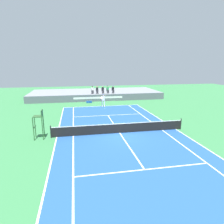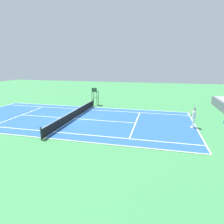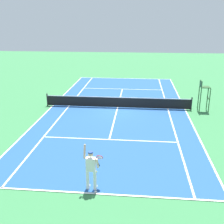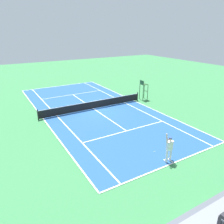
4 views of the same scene
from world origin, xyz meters
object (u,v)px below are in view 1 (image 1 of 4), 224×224
object	(u,v)px
spectator_seated_1	(97,90)
tennis_player	(103,100)
spectator_seated_0	(92,90)
spectator_seated_3	(108,90)
spectator_seated_4	(113,90)
tennis_ball	(105,108)
equipment_bag	(89,102)
umpire_chair	(39,121)
spectator_seated_2	(103,90)

from	to	relation	value
spectator_seated_1	tennis_player	xyz separation A→B (m)	(0.21, -5.61, -0.77)
spectator_seated_0	tennis_player	size ratio (longest dim) A/B	0.61
spectator_seated_3	spectator_seated_4	xyz separation A→B (m)	(0.93, 0.00, 0.00)
tennis_ball	spectator_seated_4	bearing A→B (deg)	69.75
spectator_seated_4	spectator_seated_1	bearing A→B (deg)	180.00
spectator_seated_0	equipment_bag	xyz separation A→B (m)	(-0.79, -2.33, -1.60)
spectator_seated_0	equipment_bag	distance (m)	2.94
spectator_seated_3	equipment_bag	bearing A→B (deg)	-145.97
tennis_ball	spectator_seated_3	bearing A→B (deg)	76.78
spectator_seated_1	spectator_seated_4	size ratio (longest dim) A/B	1.00
spectator_seated_0	umpire_chair	xyz separation A→B (m)	(-5.97, -17.17, -0.21)
umpire_chair	equipment_bag	xyz separation A→B (m)	(5.18, 14.84, -1.40)
spectator_seated_3	equipment_bag	distance (m)	4.46
spectator_seated_4	umpire_chair	world-z (taller)	umpire_chair
spectator_seated_1	tennis_player	world-z (taller)	spectator_seated_1
spectator_seated_1	tennis_player	size ratio (longest dim) A/B	0.61
spectator_seated_0	spectator_seated_1	bearing A→B (deg)	0.00
tennis_ball	equipment_bag	bearing A→B (deg)	111.30
spectator_seated_0	spectator_seated_1	distance (m)	0.82
spectator_seated_1	tennis_player	distance (m)	5.67
tennis_ball	equipment_bag	xyz separation A→B (m)	(-1.81, 4.65, 0.13)
spectator_seated_0	tennis_ball	world-z (taller)	spectator_seated_0
spectator_seated_1	spectator_seated_3	size ratio (longest dim) A/B	1.00
tennis_player	equipment_bag	distance (m)	3.84
tennis_ball	umpire_chair	bearing A→B (deg)	-124.47
spectator_seated_2	spectator_seated_3	bearing A→B (deg)	0.00
spectator_seated_0	tennis_ball	size ratio (longest dim) A/B	18.60
tennis_player	umpire_chair	world-z (taller)	umpire_chair
spectator_seated_3	spectator_seated_1	bearing A→B (deg)	180.00
spectator_seated_0	umpire_chair	distance (m)	18.18
spectator_seated_2	spectator_seated_3	xyz separation A→B (m)	(0.86, 0.00, 0.00)
spectator_seated_4	equipment_bag	bearing A→B (deg)	-152.01
spectator_seated_2	tennis_ball	distance (m)	7.23
spectator_seated_3	tennis_player	bearing A→B (deg)	-106.22
tennis_ball	equipment_bag	world-z (taller)	equipment_bag
spectator_seated_0	umpire_chair	world-z (taller)	umpire_chair
spectator_seated_4	tennis_player	distance (m)	6.22
spectator_seated_3	spectator_seated_4	world-z (taller)	same
tennis_player	tennis_ball	distance (m)	1.67
spectator_seated_3	tennis_ball	xyz separation A→B (m)	(-1.64, -6.98, -1.73)
spectator_seated_3	umpire_chair	bearing A→B (deg)	-116.70
spectator_seated_1	equipment_bag	world-z (taller)	spectator_seated_1
spectator_seated_0	equipment_bag	bearing A→B (deg)	-108.72
equipment_bag	umpire_chair	bearing A→B (deg)	-109.26
spectator_seated_0	spectator_seated_3	world-z (taller)	same
tennis_player	umpire_chair	xyz separation A→B (m)	(-7.00, -11.56, 0.56)
equipment_bag	tennis_ball	bearing A→B (deg)	-68.70
spectator_seated_4	umpire_chair	size ratio (longest dim) A/B	0.52
spectator_seated_3	tennis_player	size ratio (longest dim) A/B	0.61
spectator_seated_3	tennis_player	distance (m)	5.90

